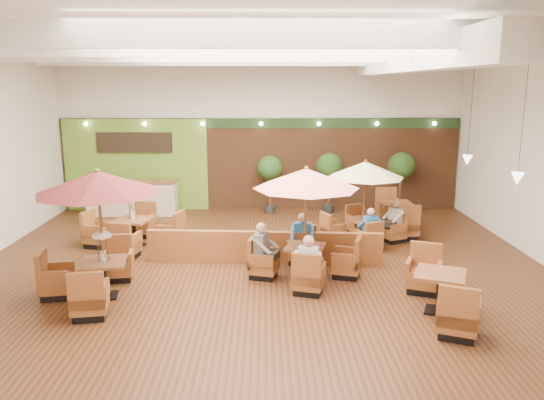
{
  "coord_description": "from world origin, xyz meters",
  "views": [
    {
      "loc": [
        0.1,
        -12.65,
        4.38
      ],
      "look_at": [
        0.3,
        0.5,
        1.5
      ],
      "focal_mm": 35.0,
      "sensor_mm": 36.0,
      "label": 1
    }
  ],
  "objects_px": {
    "table_1": "(306,202)",
    "table_2": "(365,186)",
    "table_0": "(96,207)",
    "diner_1": "(302,234)",
    "topiary_0": "(270,170)",
    "diner_2": "(264,245)",
    "table_5": "(396,216)",
    "table_3": "(134,231)",
    "topiary_1": "(329,168)",
    "service_counter": "(133,198)",
    "table_4": "(439,293)",
    "booth_divider": "(264,247)",
    "diner_3": "(369,225)",
    "diner_0": "(309,258)",
    "topiary_2": "(401,168)",
    "diner_4": "(394,216)"
  },
  "relations": [
    {
      "from": "table_1",
      "to": "table_2",
      "type": "height_order",
      "value": "table_1"
    },
    {
      "from": "table_0",
      "to": "diner_1",
      "type": "relative_size",
      "value": 3.32
    },
    {
      "from": "table_1",
      "to": "topiary_0",
      "type": "bearing_deg",
      "value": 112.87
    },
    {
      "from": "diner_2",
      "to": "table_5",
      "type": "bearing_deg",
      "value": 156.88
    },
    {
      "from": "table_1",
      "to": "diner_2",
      "type": "xyz_separation_m",
      "value": [
        -0.95,
        -0.0,
        -1.0
      ]
    },
    {
      "from": "table_3",
      "to": "topiary_1",
      "type": "xyz_separation_m",
      "value": [
        5.82,
        3.88,
        1.12
      ]
    },
    {
      "from": "table_5",
      "to": "topiary_1",
      "type": "xyz_separation_m",
      "value": [
        -1.81,
        2.19,
        1.15
      ]
    },
    {
      "from": "service_counter",
      "to": "table_4",
      "type": "xyz_separation_m",
      "value": [
        7.91,
        -8.1,
        -0.19
      ]
    },
    {
      "from": "booth_divider",
      "to": "diner_2",
      "type": "relative_size",
      "value": 6.89
    },
    {
      "from": "table_3",
      "to": "diner_1",
      "type": "distance_m",
      "value": 4.77
    },
    {
      "from": "table_2",
      "to": "diner_2",
      "type": "xyz_separation_m",
      "value": [
        -2.81,
        -2.8,
        -0.85
      ]
    },
    {
      "from": "diner_3",
      "to": "diner_0",
      "type": "bearing_deg",
      "value": -146.26
    },
    {
      "from": "diner_0",
      "to": "topiary_1",
      "type": "bearing_deg",
      "value": 93.57
    },
    {
      "from": "service_counter",
      "to": "diner_3",
      "type": "xyz_separation_m",
      "value": [
        7.3,
        -4.2,
        0.15
      ]
    },
    {
      "from": "service_counter",
      "to": "diner_3",
      "type": "distance_m",
      "value": 8.42
    },
    {
      "from": "table_5",
      "to": "diner_1",
      "type": "relative_size",
      "value": 3.43
    },
    {
      "from": "table_0",
      "to": "topiary_2",
      "type": "xyz_separation_m",
      "value": [
        8.14,
        7.43,
        -0.38
      ]
    },
    {
      "from": "topiary_2",
      "to": "diner_1",
      "type": "xyz_separation_m",
      "value": [
        -3.79,
        -5.38,
        -0.8
      ]
    },
    {
      "from": "table_5",
      "to": "topiary_1",
      "type": "distance_m",
      "value": 3.07
    },
    {
      "from": "booth_divider",
      "to": "table_5",
      "type": "bearing_deg",
      "value": 41.56
    },
    {
      "from": "booth_divider",
      "to": "diner_2",
      "type": "height_order",
      "value": "diner_2"
    },
    {
      "from": "topiary_2",
      "to": "diner_3",
      "type": "distance_m",
      "value": 4.88
    },
    {
      "from": "diner_1",
      "to": "topiary_1",
      "type": "bearing_deg",
      "value": -95.41
    },
    {
      "from": "table_4",
      "to": "topiary_1",
      "type": "height_order",
      "value": "topiary_1"
    },
    {
      "from": "table_4",
      "to": "topiary_1",
      "type": "bearing_deg",
      "value": 120.83
    },
    {
      "from": "table_4",
      "to": "diner_0",
      "type": "height_order",
      "value": "diner_0"
    },
    {
      "from": "table_0",
      "to": "diner_4",
      "type": "bearing_deg",
      "value": 19.87
    },
    {
      "from": "service_counter",
      "to": "booth_divider",
      "type": "relative_size",
      "value": 0.51
    },
    {
      "from": "booth_divider",
      "to": "table_2",
      "type": "height_order",
      "value": "table_2"
    },
    {
      "from": "service_counter",
      "to": "diner_1",
      "type": "height_order",
      "value": "diner_1"
    },
    {
      "from": "table_3",
      "to": "diner_2",
      "type": "height_order",
      "value": "table_3"
    },
    {
      "from": "diner_1",
      "to": "diner_0",
      "type": "bearing_deg",
      "value": 98.16
    },
    {
      "from": "service_counter",
      "to": "diner_2",
      "type": "relative_size",
      "value": 3.52
    },
    {
      "from": "table_0",
      "to": "diner_2",
      "type": "distance_m",
      "value": 3.75
    },
    {
      "from": "table_3",
      "to": "table_5",
      "type": "height_order",
      "value": "table_3"
    },
    {
      "from": "table_1",
      "to": "diner_1",
      "type": "xyz_separation_m",
      "value": [
        0.0,
        0.95,
        -1.01
      ]
    },
    {
      "from": "diner_4",
      "to": "booth_divider",
      "type": "bearing_deg",
      "value": 85.78
    },
    {
      "from": "diner_0",
      "to": "topiary_2",
      "type": "bearing_deg",
      "value": 76.23
    },
    {
      "from": "booth_divider",
      "to": "diner_1",
      "type": "xyz_separation_m",
      "value": [
        0.95,
        -0.08,
        0.36
      ]
    },
    {
      "from": "booth_divider",
      "to": "diner_1",
      "type": "bearing_deg",
      "value": -0.51
    },
    {
      "from": "table_4",
      "to": "table_2",
      "type": "bearing_deg",
      "value": 120.13
    },
    {
      "from": "topiary_2",
      "to": "diner_2",
      "type": "bearing_deg",
      "value": -126.8
    },
    {
      "from": "table_0",
      "to": "topiary_0",
      "type": "xyz_separation_m",
      "value": [
        3.61,
        7.43,
        -0.46
      ]
    },
    {
      "from": "table_1",
      "to": "table_3",
      "type": "relative_size",
      "value": 0.96
    },
    {
      "from": "topiary_1",
      "to": "diner_0",
      "type": "relative_size",
      "value": 2.47
    },
    {
      "from": "table_3",
      "to": "diner_0",
      "type": "distance_m",
      "value": 5.67
    },
    {
      "from": "table_5",
      "to": "table_1",
      "type": "bearing_deg",
      "value": -129.8
    },
    {
      "from": "topiary_0",
      "to": "topiary_2",
      "type": "distance_m",
      "value": 4.53
    },
    {
      "from": "table_2",
      "to": "table_5",
      "type": "bearing_deg",
      "value": 23.74
    },
    {
      "from": "table_5",
      "to": "topiary_1",
      "type": "relative_size",
      "value": 1.36
    }
  ]
}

